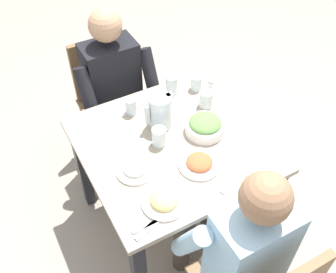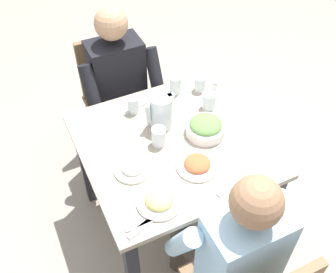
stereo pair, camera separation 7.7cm
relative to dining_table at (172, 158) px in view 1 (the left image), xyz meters
The scene contains 20 objects.
ground_plane 0.61m from the dining_table, ahead, with size 8.00×8.00×0.00m, color gray.
dining_table is the anchor object (origin of this frame).
chair_near 0.79m from the dining_table, 86.37° to the right, with size 0.40×0.40×0.87m.
diner_near 0.58m from the dining_table, 85.08° to the right, with size 0.48×0.53×1.17m.
diner_far 0.58m from the dining_table, 89.33° to the left, with size 0.48×0.53×1.17m.
water_pitcher 0.26m from the dining_table, 93.70° to the right, with size 0.16×0.12×0.19m.
salad_bowl 0.25m from the dining_table, behind, with size 0.21×0.21×0.09m.
plate_yoghurt 0.30m from the dining_table, 18.62° to the left, with size 0.18×0.18×0.06m.
plate_rice_curry 0.24m from the dining_table, 101.97° to the left, with size 0.21×0.21×0.05m.
plate_fries 0.40m from the dining_table, 55.67° to the left, with size 0.20×0.20×0.06m.
water_glass_far_left 0.18m from the dining_table, 20.75° to the right, with size 0.07×0.07×0.10m, color silver.
water_glass_near_right 0.44m from the dining_table, 119.07° to the right, with size 0.06×0.06×0.11m, color silver.
water_glass_center 0.38m from the dining_table, 152.76° to the right, with size 0.08×0.08×0.09m, color silver.
water_glass_by_pitcher 0.36m from the dining_table, 74.50° to the right, with size 0.06×0.06×0.09m, color silver.
water_glass_near_left 0.49m from the dining_table, 137.00° to the right, with size 0.06×0.06×0.09m, color silver.
salt_shaker 0.52m from the dining_table, 146.35° to the right, with size 0.03×0.03×0.05m.
fork_near 0.52m from the dining_table, 50.51° to the left, with size 0.17×0.03×0.01m, color silver.
knife_near 0.50m from the dining_table, 50.89° to the left, with size 0.18×0.02×0.01m, color silver.
fork_far 0.41m from the dining_table, 108.65° to the left, with size 0.17×0.03×0.01m, color silver.
knife_far 0.35m from the dining_table, 80.18° to the right, with size 0.18×0.02×0.01m, color silver.
Camera 1 is at (0.67, 1.19, 2.16)m, focal length 41.55 mm.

